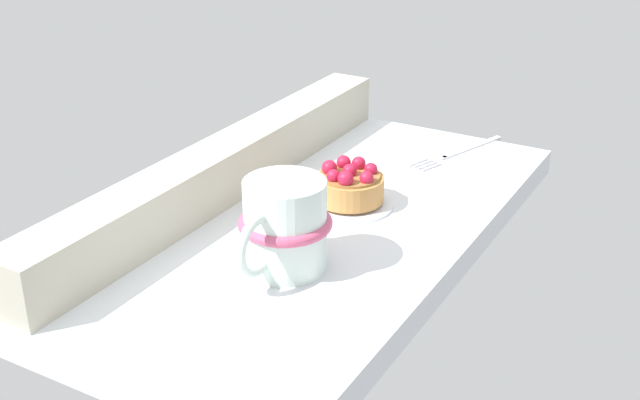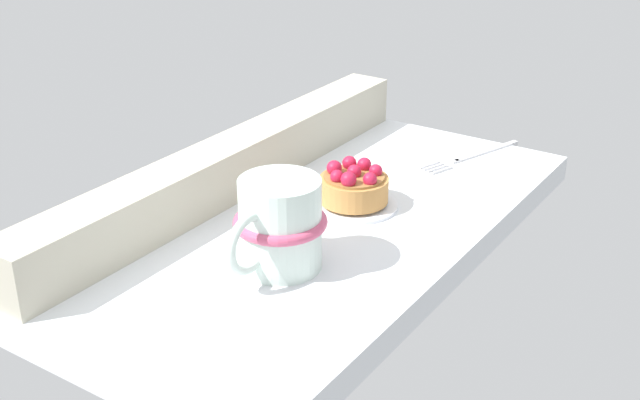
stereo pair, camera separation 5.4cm
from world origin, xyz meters
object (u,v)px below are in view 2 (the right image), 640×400
(raspberry_tart, at_px, (354,185))
(dessert_fork, at_px, (472,155))
(coffee_mug, at_px, (279,225))
(dessert_plate, at_px, (354,203))

(raspberry_tart, xyz_separation_m, dessert_fork, (0.21, -0.05, -0.02))
(coffee_mug, xyz_separation_m, dessert_fork, (0.37, -0.04, -0.04))
(dessert_plate, bearing_deg, dessert_fork, -13.21)
(raspberry_tart, xyz_separation_m, coffee_mug, (-0.16, -0.01, 0.02))
(dessert_plate, xyz_separation_m, coffee_mug, (-0.16, -0.01, 0.04))
(raspberry_tart, relative_size, dessert_fork, 0.47)
(dessert_fork, bearing_deg, raspberry_tart, 166.77)
(raspberry_tart, height_order, coffee_mug, coffee_mug)
(coffee_mug, height_order, dessert_fork, coffee_mug)
(dessert_plate, distance_m, raspberry_tart, 0.02)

